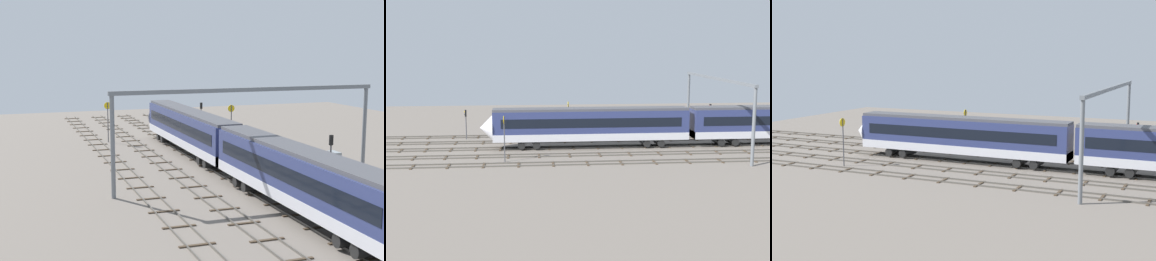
% 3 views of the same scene
% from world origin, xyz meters
% --- Properties ---
extents(ground_plane, '(93.50, 93.50, 0.00)m').
position_xyz_m(ground_plane, '(0.00, 0.00, 0.00)').
color(ground_plane, slate).
extents(track_near_foreground, '(77.50, 2.40, 0.16)m').
position_xyz_m(track_near_foreground, '(-0.00, -8.94, 0.06)').
color(track_near_foreground, '#59544C').
rests_on(track_near_foreground, ground).
extents(track_second_near, '(77.50, 2.40, 0.16)m').
position_xyz_m(track_second_near, '(0.00, -4.47, 0.07)').
color(track_second_near, '#59544C').
rests_on(track_second_near, ground).
extents(track_with_train, '(77.50, 2.40, 0.16)m').
position_xyz_m(track_with_train, '(0.00, 0.00, 0.06)').
color(track_with_train, '#59544C').
rests_on(track_with_train, ground).
extents(track_second_far, '(77.50, 2.40, 0.16)m').
position_xyz_m(track_second_far, '(0.00, 4.47, 0.07)').
color(track_second_far, '#59544C').
rests_on(track_second_far, ground).
extents(track_far_background, '(77.50, 2.40, 0.16)m').
position_xyz_m(track_far_background, '(-0.00, 8.94, 0.07)').
color(track_far_background, '#59544C').
rests_on(track_far_background, ground).
extents(train, '(50.40, 3.24, 4.80)m').
position_xyz_m(train, '(-9.55, 0.00, 2.66)').
color(train, navy).
rests_on(train, ground).
extents(overhead_gantry, '(0.40, 24.25, 8.64)m').
position_xyz_m(overhead_gantry, '(-13.52, -0.10, 6.79)').
color(overhead_gantry, slate).
rests_on(overhead_gantry, ground).
extents(speed_sign_near_foreground, '(0.14, 0.88, 5.09)m').
position_xyz_m(speed_sign_near_foreground, '(12.60, 7.31, 3.27)').
color(speed_sign_near_foreground, '#4C4C51').
rests_on(speed_sign_near_foreground, ground).
extents(speed_sign_mid_trackside, '(0.14, 0.85, 5.08)m').
position_xyz_m(speed_sign_mid_trackside, '(4.62, -6.20, 3.24)').
color(speed_sign_mid_trackside, '#4C4C51').
rests_on(speed_sign_mid_trackside, ground).
extents(signal_light_trackside_approach, '(0.31, 0.32, 3.99)m').
position_xyz_m(signal_light_trackside_approach, '(18.32, -7.31, 2.64)').
color(signal_light_trackside_approach, '#4C4C51').
rests_on(signal_light_trackside_approach, ground).
extents(signal_light_trackside_departure, '(0.31, 0.32, 4.43)m').
position_xyz_m(signal_light_trackside_departure, '(-15.28, -7.25, 2.91)').
color(signal_light_trackside_departure, '#4C4C51').
rests_on(signal_light_trackside_departure, ground).
extents(relay_cabinet, '(1.58, 0.71, 1.58)m').
position_xyz_m(relay_cabinet, '(-9.30, -11.61, 0.79)').
color(relay_cabinet, gray).
rests_on(relay_cabinet, ground).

